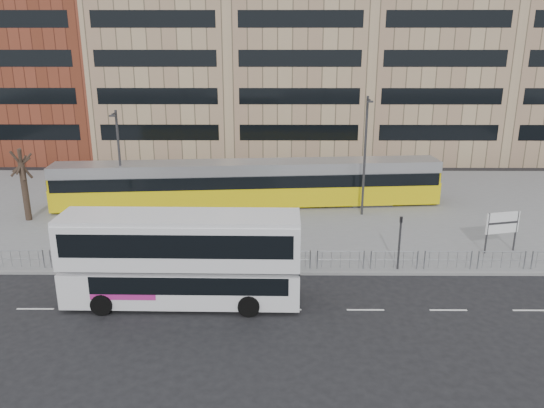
{
  "coord_description": "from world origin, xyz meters",
  "views": [
    {
      "loc": [
        1.62,
        -26.94,
        12.44
      ],
      "look_at": [
        1.42,
        6.0,
        2.26
      ],
      "focal_mm": 35.0,
      "sensor_mm": 36.0,
      "label": 1
    }
  ],
  "objects_px": {
    "traffic_light_west": "(187,232)",
    "lamp_post_west": "(119,157)",
    "pedestrian": "(93,235)",
    "bare_tree": "(19,146)",
    "tram": "(249,184)",
    "double_decker_bus": "(181,256)",
    "traffic_light_east": "(400,236)",
    "lamp_post_east": "(365,152)",
    "station_sign": "(502,225)",
    "ad_panel": "(284,247)"
  },
  "relations": [
    {
      "from": "traffic_light_east",
      "to": "lamp_post_east",
      "type": "height_order",
      "value": "lamp_post_east"
    },
    {
      "from": "station_sign",
      "to": "lamp_post_east",
      "type": "xyz_separation_m",
      "value": [
        -7.22,
        7.16,
        2.94
      ]
    },
    {
      "from": "lamp_post_west",
      "to": "bare_tree",
      "type": "height_order",
      "value": "lamp_post_west"
    },
    {
      "from": "traffic_light_west",
      "to": "traffic_light_east",
      "type": "height_order",
      "value": "same"
    },
    {
      "from": "lamp_post_west",
      "to": "lamp_post_east",
      "type": "height_order",
      "value": "lamp_post_east"
    },
    {
      "from": "ad_panel",
      "to": "lamp_post_west",
      "type": "xyz_separation_m",
      "value": [
        -11.95,
        9.75,
        3.2
      ]
    },
    {
      "from": "lamp_post_west",
      "to": "double_decker_bus",
      "type": "bearing_deg",
      "value": -64.29
    },
    {
      "from": "station_sign",
      "to": "traffic_light_west",
      "type": "distance_m",
      "value": 18.69
    },
    {
      "from": "bare_tree",
      "to": "tram",
      "type": "bearing_deg",
      "value": 12.95
    },
    {
      "from": "station_sign",
      "to": "traffic_light_west",
      "type": "xyz_separation_m",
      "value": [
        -18.58,
        -1.99,
        0.22
      ]
    },
    {
      "from": "lamp_post_west",
      "to": "bare_tree",
      "type": "relative_size",
      "value": 1.05
    },
    {
      "from": "tram",
      "to": "bare_tree",
      "type": "distance_m",
      "value": 16.43
    },
    {
      "from": "traffic_light_west",
      "to": "traffic_light_east",
      "type": "xyz_separation_m",
      "value": [
        11.85,
        -0.58,
        0.0
      ]
    },
    {
      "from": "double_decker_bus",
      "to": "traffic_light_west",
      "type": "distance_m",
      "value": 4.37
    },
    {
      "from": "double_decker_bus",
      "to": "lamp_post_east",
      "type": "distance_m",
      "value": 17.53
    },
    {
      "from": "station_sign",
      "to": "bare_tree",
      "type": "relative_size",
      "value": 0.35
    },
    {
      "from": "tram",
      "to": "lamp_post_west",
      "type": "bearing_deg",
      "value": -176.29
    },
    {
      "from": "pedestrian",
      "to": "traffic_light_west",
      "type": "distance_m",
      "value": 6.93
    },
    {
      "from": "tram",
      "to": "traffic_light_east",
      "type": "relative_size",
      "value": 9.55
    },
    {
      "from": "ad_panel",
      "to": "traffic_light_east",
      "type": "xyz_separation_m",
      "value": [
        6.39,
        -0.84,
        1.03
      ]
    },
    {
      "from": "double_decker_bus",
      "to": "pedestrian",
      "type": "relative_size",
      "value": 7.2
    },
    {
      "from": "pedestrian",
      "to": "traffic_light_east",
      "type": "xyz_separation_m",
      "value": [
        18.16,
        -3.2,
        1.18
      ]
    },
    {
      "from": "traffic_light_east",
      "to": "bare_tree",
      "type": "height_order",
      "value": "bare_tree"
    },
    {
      "from": "lamp_post_west",
      "to": "lamp_post_east",
      "type": "distance_m",
      "value": 17.88
    },
    {
      "from": "lamp_post_east",
      "to": "station_sign",
      "type": "bearing_deg",
      "value": -44.78
    },
    {
      "from": "traffic_light_east",
      "to": "bare_tree",
      "type": "bearing_deg",
      "value": 164.61
    },
    {
      "from": "pedestrian",
      "to": "double_decker_bus",
      "type": "bearing_deg",
      "value": -129.15
    },
    {
      "from": "lamp_post_east",
      "to": "bare_tree",
      "type": "height_order",
      "value": "lamp_post_east"
    },
    {
      "from": "lamp_post_west",
      "to": "traffic_light_east",
      "type": "bearing_deg",
      "value": -30.01
    },
    {
      "from": "pedestrian",
      "to": "lamp_post_west",
      "type": "distance_m",
      "value": 8.11
    },
    {
      "from": "tram",
      "to": "bare_tree",
      "type": "relative_size",
      "value": 4.12
    },
    {
      "from": "station_sign",
      "to": "lamp_post_west",
      "type": "height_order",
      "value": "lamp_post_west"
    },
    {
      "from": "tram",
      "to": "traffic_light_west",
      "type": "bearing_deg",
      "value": -109.06
    },
    {
      "from": "pedestrian",
      "to": "lamp_post_east",
      "type": "relative_size",
      "value": 0.18
    },
    {
      "from": "station_sign",
      "to": "traffic_light_east",
      "type": "height_order",
      "value": "traffic_light_east"
    },
    {
      "from": "ad_panel",
      "to": "pedestrian",
      "type": "distance_m",
      "value": 12.0
    },
    {
      "from": "traffic_light_west",
      "to": "lamp_post_west",
      "type": "bearing_deg",
      "value": 110.76
    },
    {
      "from": "traffic_light_west",
      "to": "double_decker_bus",
      "type": "bearing_deg",
      "value": -96.71
    },
    {
      "from": "station_sign",
      "to": "pedestrian",
      "type": "xyz_separation_m",
      "value": [
        -24.89,
        0.63,
        -0.95
      ]
    },
    {
      "from": "tram",
      "to": "ad_panel",
      "type": "xyz_separation_m",
      "value": [
        2.55,
        -11.16,
        -0.8
      ]
    },
    {
      "from": "lamp_post_east",
      "to": "traffic_light_east",
      "type": "bearing_deg",
      "value": -87.14
    },
    {
      "from": "traffic_light_east",
      "to": "tram",
      "type": "bearing_deg",
      "value": 130.21
    },
    {
      "from": "traffic_light_west",
      "to": "lamp_post_east",
      "type": "distance_m",
      "value": 14.84
    },
    {
      "from": "lamp_post_west",
      "to": "bare_tree",
      "type": "distance_m",
      "value": 6.71
    },
    {
      "from": "double_decker_bus",
      "to": "lamp_post_west",
      "type": "height_order",
      "value": "lamp_post_west"
    },
    {
      "from": "pedestrian",
      "to": "traffic_light_west",
      "type": "bearing_deg",
      "value": -105.75
    },
    {
      "from": "pedestrian",
      "to": "lamp_post_west",
      "type": "relative_size",
      "value": 0.21
    },
    {
      "from": "tram",
      "to": "bare_tree",
      "type": "xyz_separation_m",
      "value": [
        -15.62,
        -3.59,
        3.63
      ]
    },
    {
      "from": "lamp_post_west",
      "to": "traffic_light_west",
      "type": "bearing_deg",
      "value": -57.05
    },
    {
      "from": "pedestrian",
      "to": "bare_tree",
      "type": "xyz_separation_m",
      "value": [
        -6.4,
        5.21,
        4.57
      ]
    }
  ]
}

